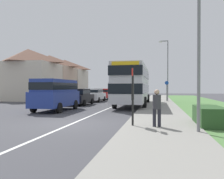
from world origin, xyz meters
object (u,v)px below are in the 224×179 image
Objects in this scene: parked_car_black at (79,96)px; bus_stop_sign at (133,92)px; parked_van_blue at (56,92)px; cycle_route_sign at (167,90)px; street_lamp_near at (196,26)px; double_decker_bus at (133,83)px; parked_car_white at (94,94)px; street_lamp_mid at (167,67)px; pedestrian_at_stop at (157,106)px; parked_car_red at (104,93)px.

bus_stop_sign is (6.65, -12.05, 0.64)m from parked_car_black.
parked_van_blue is 14.59m from cycle_route_sign.
bus_stop_sign is at bearing 158.96° from street_lamp_near.
double_decker_bus is 2.48× the size of parked_car_white.
street_lamp_mid reaches higher than double_decker_bus.
double_decker_bus is at bearing -44.93° from parked_car_white.
parked_car_black is 0.58× the size of street_lamp_mid.
parked_car_black is at bearing 122.20° from pedestrian_at_stop.
street_lamp_near is (3.68, -13.18, 1.89)m from double_decker_bus.
street_lamp_mid reaches higher than parked_car_red.
parked_van_blue is 0.67× the size of street_lamp_mid.
parked_car_white is (0.00, 5.57, 0.02)m from parked_car_black.
bus_stop_sign is (-1.02, 0.13, 0.56)m from pedestrian_at_stop.
parked_car_white is (-5.38, 5.37, -1.23)m from double_decker_bus.
bus_stop_sign is (6.67, -22.97, 0.66)m from parked_car_red.
bus_stop_sign reaches higher than parked_car_white.
parked_car_white is at bearing -89.72° from parked_car_red.
bus_stop_sign is at bearing -69.33° from parked_car_white.
parked_car_white is 1.77× the size of bus_stop_sign.
parked_car_white is (-0.17, 11.31, -0.47)m from parked_van_blue.
parked_car_white is at bearing 135.07° from double_decker_bus.
parked_van_blue is 1.93× the size of bus_stop_sign.
double_decker_bus reaches higher than parked_van_blue.
bus_stop_sign reaches higher than parked_car_black.
parked_van_blue is at bearing -125.94° from cycle_route_sign.
street_lamp_mid reaches higher than parked_van_blue.
pedestrian_at_stop is 0.64× the size of bus_stop_sign.
parked_car_red is 23.93m from bus_stop_sign.
parked_car_red is 0.55× the size of street_lamp_mid.
cycle_route_sign is (1.07, 18.24, 0.45)m from pedestrian_at_stop.
parked_car_black is 5.57m from parked_car_white.
parked_car_black is 0.62× the size of street_lamp_near.
parked_car_black is 1.65× the size of bus_stop_sign.
parked_car_red is at bearing 116.77° from double_decker_bus.
bus_stop_sign is at bearing -96.42° from street_lamp_mid.
street_lamp_near reaches higher than pedestrian_at_stop.
double_decker_bus is at bearing -116.79° from street_lamp_mid.
street_lamp_near is at bearing -89.00° from cycle_route_sign.
double_decker_bus is 2.79× the size of parked_car_red.
cycle_route_sign is (8.56, 11.81, 0.05)m from parked_van_blue.
parked_car_white is at bearing 90.87° from parked_van_blue.
parked_car_red is 1.62× the size of cycle_route_sign.
pedestrian_at_stop is (7.49, -6.44, -0.41)m from parked_van_blue.
double_decker_bus reaches higher than pedestrian_at_stop.
pedestrian_at_stop is (7.69, -23.09, 0.10)m from parked_car_red.
parked_car_red is (-5.41, 10.73, -1.27)m from double_decker_bus.
street_lamp_mid is at bearing -24.44° from parked_car_red.
parked_car_white is 0.66× the size of street_lamp_near.
street_lamp_near is 19.90m from street_lamp_mid.
street_lamp_near is (0.33, -19.05, 2.60)m from cycle_route_sign.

